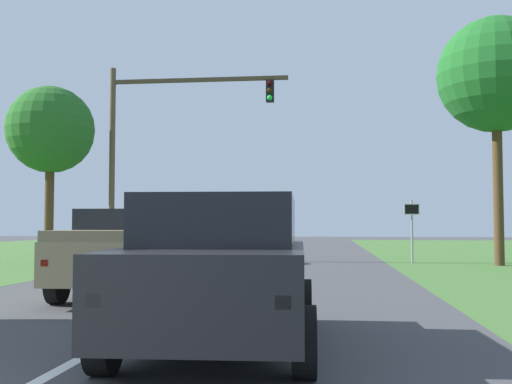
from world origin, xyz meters
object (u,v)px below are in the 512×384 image
(oak_tree_right, at_px, (496,76))
(extra_tree_2, at_px, (51,131))
(traffic_light, at_px, (156,133))
(crossing_suv_far, at_px, (182,237))
(pickup_truck_lead, at_px, (132,251))
(red_suv_near, at_px, (222,267))
(keep_moving_sign, at_px, (412,223))

(oak_tree_right, height_order, extra_tree_2, oak_tree_right)
(traffic_light, relative_size, crossing_suv_far, 1.85)
(oak_tree_right, xyz_separation_m, crossing_suv_far, (-12.71, 3.52, -6.10))
(extra_tree_2, bearing_deg, pickup_truck_lead, -57.31)
(oak_tree_right, bearing_deg, pickup_truck_lead, -134.33)
(red_suv_near, distance_m, crossing_suv_far, 20.07)
(traffic_light, bearing_deg, keep_moving_sign, -3.39)
(extra_tree_2, bearing_deg, oak_tree_right, -0.64)
(red_suv_near, relative_size, pickup_truck_lead, 0.87)
(red_suv_near, relative_size, keep_moving_sign, 1.93)
(pickup_truck_lead, distance_m, traffic_light, 13.25)
(extra_tree_2, bearing_deg, crossing_suv_far, 35.23)
(pickup_truck_lead, height_order, extra_tree_2, extra_tree_2)
(oak_tree_right, bearing_deg, extra_tree_2, 179.36)
(keep_moving_sign, distance_m, extra_tree_2, 14.90)
(pickup_truck_lead, bearing_deg, crossing_suv_far, 99.09)
(red_suv_near, bearing_deg, crossing_suv_far, 104.78)
(traffic_light, xyz_separation_m, oak_tree_right, (13.38, -1.46, 1.69))
(traffic_light, relative_size, oak_tree_right, 0.88)
(crossing_suv_far, bearing_deg, keep_moving_sign, -15.46)
(red_suv_near, distance_m, keep_moving_sign, 17.35)
(traffic_light, bearing_deg, oak_tree_right, -6.21)
(red_suv_near, height_order, pickup_truck_lead, red_suv_near)
(oak_tree_right, bearing_deg, traffic_light, 173.79)
(extra_tree_2, bearing_deg, red_suv_near, -58.56)
(pickup_truck_lead, height_order, keep_moving_sign, keep_moving_sign)
(extra_tree_2, bearing_deg, keep_moving_sign, 2.56)
(red_suv_near, height_order, keep_moving_sign, keep_moving_sign)
(pickup_truck_lead, bearing_deg, extra_tree_2, 122.69)
(red_suv_near, relative_size, oak_tree_right, 0.51)
(keep_moving_sign, height_order, oak_tree_right, oak_tree_right)
(keep_moving_sign, relative_size, extra_tree_2, 0.34)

